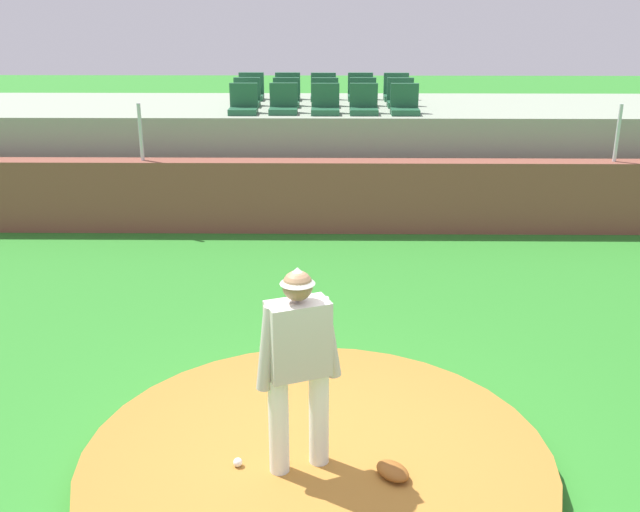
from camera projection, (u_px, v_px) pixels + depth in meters
name	position (u px, v px, depth m)	size (l,w,h in m)	color
ground_plane	(317.00, 473.00, 6.16)	(60.00, 60.00, 0.00)	#2C7D27
pitchers_mound	(317.00, 464.00, 6.13)	(3.87, 3.87, 0.18)	#A46D2B
pitcher	(298.00, 355.00, 5.63)	(0.68, 0.40, 1.69)	silver
baseball	(238.00, 462.00, 5.93)	(0.07, 0.07, 0.07)	white
fielding_glove	(393.00, 471.00, 5.80)	(0.30, 0.20, 0.11)	brown
brick_barrier	(323.00, 196.00, 12.16)	(17.69, 0.40, 1.17)	brown
fence_post_left	(141.00, 132.00, 11.84)	(0.06, 0.06, 0.91)	silver
fence_post_right	(618.00, 133.00, 11.76)	(0.06, 0.06, 0.91)	silver
bleacher_platform	(324.00, 151.00, 14.09)	(17.54, 3.15, 1.75)	gray
stadium_chair_0	(243.00, 104.00, 12.76)	(0.48, 0.44, 0.50)	#225939
stadium_chair_1	(283.00, 104.00, 12.78)	(0.48, 0.44, 0.50)	#225939
stadium_chair_2	(325.00, 104.00, 12.74)	(0.48, 0.44, 0.50)	#225939
stadium_chair_3	(364.00, 104.00, 12.74)	(0.48, 0.44, 0.50)	#225939
stadium_chair_4	(405.00, 105.00, 12.72)	(0.48, 0.44, 0.50)	#225939
stadium_chair_5	(247.00, 97.00, 13.56)	(0.48, 0.44, 0.50)	#225939
stadium_chair_6	(286.00, 98.00, 13.54)	(0.48, 0.44, 0.50)	#225939
stadium_chair_7	(325.00, 98.00, 13.53)	(0.48, 0.44, 0.50)	#225939
stadium_chair_8	(363.00, 97.00, 13.55)	(0.48, 0.44, 0.50)	#225939
stadium_chair_9	(400.00, 98.00, 13.53)	(0.48, 0.44, 0.50)	#225939
stadium_chair_10	(251.00, 91.00, 14.37)	(0.48, 0.44, 0.50)	#225939
stadium_chair_11	(288.00, 91.00, 14.36)	(0.48, 0.44, 0.50)	#225939
stadium_chair_12	(323.00, 92.00, 14.32)	(0.48, 0.44, 0.50)	#225939
stadium_chair_13	(360.00, 92.00, 14.33)	(0.48, 0.44, 0.50)	#225939
stadium_chair_14	(396.00, 92.00, 14.31)	(0.48, 0.44, 0.50)	#225939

